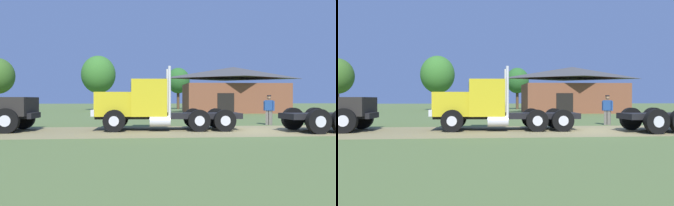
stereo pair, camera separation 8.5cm
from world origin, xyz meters
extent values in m
plane|color=#546936|center=(0.00, 0.00, 0.00)|extent=(200.00, 200.00, 0.00)
cube|color=olive|center=(0.00, 0.00, 0.00)|extent=(120.00, 5.77, 0.01)
cube|color=black|center=(-4.14, 0.77, 0.72)|extent=(7.38, 1.80, 0.28)
cube|color=gold|center=(-6.90, 0.89, 1.33)|extent=(1.88, 2.04, 1.20)
cube|color=silver|center=(-7.85, 0.92, 0.90)|extent=(0.25, 2.17, 0.32)
cube|color=gold|center=(-5.14, 0.82, 1.64)|extent=(1.81, 2.32, 1.83)
cube|color=#2D3D4C|center=(-6.02, 0.85, 2.00)|extent=(0.12, 1.88, 0.80)
cylinder|color=silver|center=(-4.19, -0.12, 1.96)|extent=(0.14, 0.14, 2.47)
cylinder|color=silver|center=(-4.12, 1.67, 1.96)|extent=(0.14, 0.14, 2.47)
cylinder|color=silver|center=(-4.66, -0.19, 0.51)|extent=(1.02, 0.56, 0.52)
cylinder|color=black|center=(-6.86, -0.24, 0.53)|extent=(1.08, 0.34, 1.07)
cylinder|color=silver|center=(-6.86, -0.40, 0.53)|extent=(0.48, 0.06, 0.48)
cylinder|color=black|center=(-6.77, 2.01, 0.53)|extent=(1.08, 0.34, 1.07)
cylinder|color=silver|center=(-6.76, 2.17, 0.53)|extent=(0.48, 0.06, 0.48)
cylinder|color=black|center=(-1.53, -0.46, 0.53)|extent=(1.08, 0.34, 1.07)
cylinder|color=silver|center=(-1.54, -0.62, 0.53)|extent=(0.48, 0.06, 0.48)
cylinder|color=black|center=(-1.44, 1.79, 0.53)|extent=(1.08, 0.34, 1.07)
cylinder|color=silver|center=(-1.43, 1.95, 0.53)|extent=(0.48, 0.06, 0.48)
cylinder|color=black|center=(-2.78, -0.41, 0.53)|extent=(1.08, 0.34, 1.07)
cylinder|color=silver|center=(-2.79, -0.57, 0.53)|extent=(0.48, 0.06, 0.48)
cylinder|color=black|center=(-2.69, 1.84, 0.53)|extent=(1.08, 0.34, 1.07)
cylinder|color=silver|center=(-2.68, 2.00, 0.53)|extent=(0.48, 0.06, 0.48)
cylinder|color=black|center=(2.20, 0.19, 0.57)|extent=(1.16, 0.38, 1.14)
cylinder|color=silver|center=(2.19, 0.35, 0.57)|extent=(0.51, 0.08, 0.51)
cylinder|color=black|center=(2.36, -2.03, 0.57)|extent=(1.16, 0.38, 1.14)
cylinder|color=silver|center=(2.37, -2.19, 0.57)|extent=(0.51, 0.08, 0.51)
cylinder|color=black|center=(3.45, 0.28, 0.57)|extent=(1.16, 0.38, 1.14)
cylinder|color=silver|center=(3.44, 0.44, 0.57)|extent=(0.51, 0.08, 0.51)
cube|color=black|center=(-12.38, 0.80, 1.22)|extent=(2.94, 2.41, 0.90)
cylinder|color=black|center=(-11.75, -0.39, 0.58)|extent=(1.16, 0.32, 1.16)
cylinder|color=silver|center=(-11.76, -0.55, 0.58)|extent=(0.52, 0.05, 0.52)
cylinder|color=black|center=(-11.71, 1.97, 0.58)|extent=(1.16, 0.32, 1.16)
cylinder|color=silver|center=(-11.71, 2.13, 0.58)|extent=(0.52, 0.05, 0.52)
cylinder|color=silver|center=(-12.96, 2.15, 0.58)|extent=(0.52, 0.05, 0.52)
cube|color=#264C8C|center=(2.25, 3.48, 1.20)|extent=(0.53, 0.49, 0.63)
sphere|color=#A6764D|center=(2.25, 3.48, 1.67)|extent=(0.24, 0.24, 0.24)
cylinder|color=black|center=(2.25, 3.48, 1.78)|extent=(0.25, 0.25, 0.06)
cube|color=slate|center=(2.33, 3.41, 0.44)|extent=(0.24, 0.24, 0.88)
cube|color=slate|center=(2.17, 3.54, 0.44)|extent=(0.24, 0.24, 0.88)
cylinder|color=#264C8C|center=(2.47, 3.30, 1.16)|extent=(0.10, 0.10, 0.59)
cylinder|color=#264C8C|center=(2.03, 3.65, 1.16)|extent=(0.10, 0.10, 0.59)
cube|color=brown|center=(5.59, 22.61, 1.65)|extent=(11.53, 7.33, 3.30)
pyramid|color=#434343|center=(5.59, 22.61, 4.64)|extent=(12.11, 7.70, 1.34)
cube|color=black|center=(3.77, 19.18, 1.10)|extent=(1.80, 0.12, 2.20)
cylinder|color=#513823|center=(-10.93, 31.87, 1.54)|extent=(0.44, 0.44, 3.08)
ellipsoid|color=#356E27|center=(-10.93, 31.87, 4.97)|extent=(4.74, 4.74, 5.21)
cylinder|color=#513823|center=(0.81, 36.42, 1.50)|extent=(0.44, 0.44, 2.99)
ellipsoid|color=#295F25|center=(0.81, 36.42, 4.43)|extent=(3.60, 3.60, 3.96)
camera|label=1|loc=(-5.86, -16.81, 1.59)|focal=36.91mm
camera|label=2|loc=(-5.78, -16.82, 1.59)|focal=36.91mm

